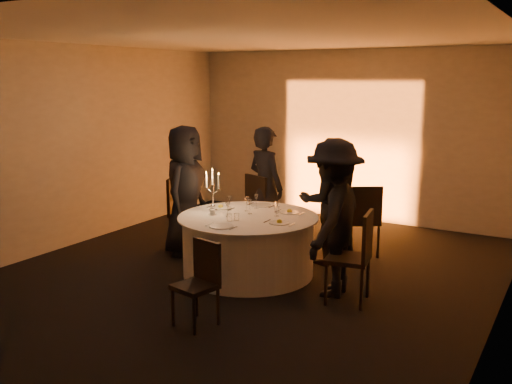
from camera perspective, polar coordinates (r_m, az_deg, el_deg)
The scene contains 33 objects.
floor at distance 7.51m, azimuth -0.78°, elevation -8.14°, with size 7.00×7.00×0.00m, color black.
ceiling at distance 7.09m, azimuth -0.84°, elevation 15.35°, with size 7.00×7.00×0.00m, color white.
wall_back at distance 10.28m, azimuth 9.35°, elevation 5.60°, with size 7.00×7.00×0.00m, color #A5A199.
wall_front at distance 4.57m, azimuth -24.08°, elevation -2.37°, with size 7.00×7.00×0.00m, color #A5A199.
wall_left at distance 9.05m, azimuth -17.35°, elevation 4.47°, with size 7.00×7.00×0.00m, color #A5A199.
wall_right at distance 6.18m, azimuth 23.78°, elevation 1.01°, with size 7.00×7.00×0.00m, color #A5A199.
uplighter_fixture at distance 10.25m, azimuth 8.48°, elevation -2.62°, with size 0.25×0.12×0.10m, color black.
banquet_table at distance 7.39m, azimuth -0.78°, elevation -5.33°, with size 1.80×1.80×0.77m.
chair_left at distance 8.64m, azimuth -7.58°, elevation -1.53°, with size 0.60×0.60×1.05m.
chair_back_left at distance 8.67m, azimuth 0.58°, elevation -1.28°, with size 0.60×0.60×1.07m.
chair_back_right at distance 8.21m, azimuth 10.73°, elevation -2.38°, with size 0.62×0.62×1.03m.
chair_right at distance 6.49m, azimuth 9.98°, elevation -5.90°, with size 0.53×0.53×1.06m.
chair_front at distance 5.93m, azimuth -5.61°, elevation -8.59°, with size 0.45×0.45×0.87m.
guest_left at distance 8.16m, azimuth -7.11°, elevation 0.13°, with size 0.91×0.59×1.86m, color black.
guest_back_left at distance 8.53m, azimuth 0.98°, elevation 0.53°, with size 0.66×0.43×1.81m, color black.
guest_back_right at distance 7.77m, azimuth 7.37°, elevation -0.94°, with size 0.84×0.65×1.73m, color black.
guest_right at distance 6.63m, azimuth 7.78°, elevation -2.60°, with size 1.19×0.68×1.84m, color black.
plate_left at distance 7.74m, azimuth -3.56°, elevation -1.51°, with size 0.36×0.30×0.08m.
plate_back_left at distance 7.88m, azimuth 0.50°, elevation -1.32°, with size 0.36×0.28×0.01m.
plate_back_right at distance 7.47m, azimuth 3.37°, elevation -1.95°, with size 0.35×0.26×0.08m.
plate_right at distance 6.93m, azimuth 2.35°, elevation -3.01°, with size 0.36×0.25×0.08m.
plate_front at distance 6.78m, azimuth -3.49°, elevation -3.43°, with size 0.36×0.29×0.01m.
coffee_cup at distance 7.38m, azimuth -4.34°, elevation -2.04°, with size 0.11×0.11×0.07m.
candelabra at distance 7.54m, azimuth -4.35°, elevation -0.42°, with size 0.24×0.12×0.58m.
wine_glass_a at distance 7.53m, azimuth -0.96°, elevation -0.90°, with size 0.07×0.07×0.19m.
wine_glass_b at distance 7.37m, azimuth -0.62°, elevation -1.16°, with size 0.07×0.07×0.19m.
wine_glass_c at distance 7.25m, azimuth 2.06°, elevation -1.38°, with size 0.07×0.07×0.19m.
wine_glass_d at distance 7.58m, azimuth -2.66°, elevation -0.82°, with size 0.07×0.07×0.19m.
wine_glass_e at distance 7.68m, azimuth 0.03°, elevation -0.65°, with size 0.07×0.07×0.19m.
wine_glass_f at distance 7.23m, azimuth -2.85°, elevation -1.42°, with size 0.07×0.07×0.19m.
tumbler_a at distance 7.04m, azimuth -2.68°, elevation -2.56°, with size 0.07×0.07×0.09m, color silver.
tumbler_b at distance 7.45m, azimuth 2.10°, elevation -1.78°, with size 0.07×0.07×0.09m, color silver.
tumbler_c at distance 7.06m, azimuth -1.95°, elevation -2.51°, with size 0.07×0.07×0.09m, color silver.
Camera 1 is at (3.65, -6.06, 2.51)m, focal length 40.00 mm.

